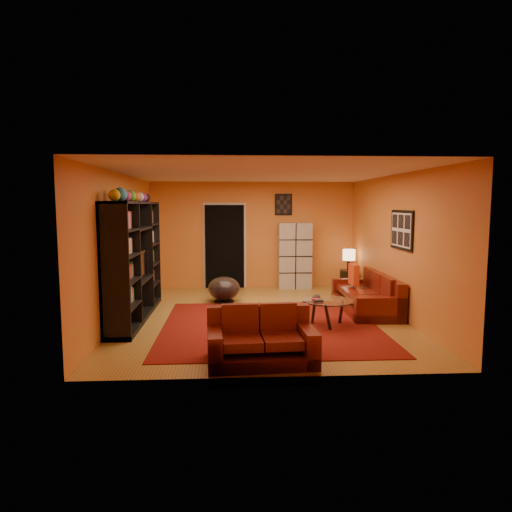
{
  "coord_description": "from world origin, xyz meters",
  "views": [
    {
      "loc": [
        -0.56,
        -8.22,
        2.05
      ],
      "look_at": [
        -0.09,
        0.1,
        1.11
      ],
      "focal_mm": 32.0,
      "sensor_mm": 36.0,
      "label": 1
    }
  ],
  "objects": [
    {
      "name": "sofa",
      "position": [
        2.14,
        0.35,
        0.29
      ],
      "size": [
        0.94,
        2.18,
        0.85
      ],
      "rotation": [
        0.0,
        0.0,
        -0.03
      ],
      "color": "#54110B",
      "rests_on": "rug"
    },
    {
      "name": "ceiling",
      "position": [
        0.0,
        0.0,
        2.6
      ],
      "size": [
        6.0,
        6.0,
        0.0
      ],
      "primitive_type": "plane",
      "rotation": [
        3.14,
        0.0,
        0.0
      ],
      "color": "white",
      "rests_on": "wall_back"
    },
    {
      "name": "tv",
      "position": [
        -2.23,
        -0.03,
        0.97
      ],
      "size": [
        0.88,
        0.12,
        0.51
      ],
      "primitive_type": "imported",
      "rotation": [
        0.0,
        0.0,
        1.57
      ],
      "color": "black",
      "rests_on": "entertainment_unit"
    },
    {
      "name": "wall_art_right",
      "position": [
        2.48,
        -0.3,
        1.6
      ],
      "size": [
        0.03,
        1.0,
        0.7
      ],
      "primitive_type": "cube",
      "color": "black",
      "rests_on": "wall_right"
    },
    {
      "name": "loveseat",
      "position": [
        -0.17,
        -2.42,
        0.29
      ],
      "size": [
        1.43,
        0.91,
        0.85
      ],
      "rotation": [
        0.0,
        0.0,
        1.63
      ],
      "color": "#54110B",
      "rests_on": "rug"
    },
    {
      "name": "wall_left",
      "position": [
        -2.5,
        0.0,
        1.3
      ],
      "size": [
        0.0,
        6.0,
        6.0
      ],
      "primitive_type": "plane",
      "rotation": [
        1.57,
        0.0,
        1.57
      ],
      "color": "orange",
      "rests_on": "floor"
    },
    {
      "name": "throw_pillow",
      "position": [
        1.95,
        0.84,
        0.63
      ],
      "size": [
        0.12,
        0.42,
        0.42
      ],
      "primitive_type": "cube",
      "color": "#E04418",
      "rests_on": "sofa"
    },
    {
      "name": "rug",
      "position": [
        0.1,
        -0.7,
        0.01
      ],
      "size": [
        3.6,
        3.6,
        0.01
      ],
      "primitive_type": "cube",
      "color": "#5A0F0A",
      "rests_on": "floor"
    },
    {
      "name": "wall_back",
      "position": [
        0.0,
        3.0,
        1.3
      ],
      "size": [
        6.0,
        0.0,
        6.0
      ],
      "primitive_type": "plane",
      "rotation": [
        1.57,
        0.0,
        0.0
      ],
      "color": "orange",
      "rests_on": "floor"
    },
    {
      "name": "doorway",
      "position": [
        -0.7,
        2.96,
        1.02
      ],
      "size": [
        0.95,
        0.1,
        2.04
      ],
      "primitive_type": "cube",
      "color": "black",
      "rests_on": "floor"
    },
    {
      "name": "storage_cabinet",
      "position": [
        1.02,
        2.8,
        0.8
      ],
      "size": [
        0.81,
        0.37,
        1.61
      ],
      "primitive_type": "cube",
      "rotation": [
        0.0,
        0.0,
        0.02
      ],
      "color": "#B6B2A8",
      "rests_on": "floor"
    },
    {
      "name": "side_table",
      "position": [
        2.25,
        2.37,
        0.25
      ],
      "size": [
        0.49,
        0.49,
        0.5
      ],
      "primitive_type": "cube",
      "rotation": [
        0.0,
        0.0,
        -0.26
      ],
      "color": "black",
      "rests_on": "floor"
    },
    {
      "name": "floor",
      "position": [
        0.0,
        0.0,
        0.0
      ],
      "size": [
        6.0,
        6.0,
        0.0
      ],
      "primitive_type": "plane",
      "color": "olive",
      "rests_on": "ground"
    },
    {
      "name": "bowl_chair",
      "position": [
        -0.7,
        1.23,
        0.29
      ],
      "size": [
        0.66,
        0.66,
        0.54
      ],
      "color": "black",
      "rests_on": "floor"
    },
    {
      "name": "wall_art_back",
      "position": [
        0.75,
        2.98,
        2.05
      ],
      "size": [
        0.42,
        0.03,
        0.52
      ],
      "primitive_type": "cube",
      "color": "black",
      "rests_on": "wall_back"
    },
    {
      "name": "wall_front",
      "position": [
        0.0,
        -3.0,
        1.3
      ],
      "size": [
        6.0,
        0.0,
        6.0
      ],
      "primitive_type": "plane",
      "rotation": [
        -1.57,
        0.0,
        0.0
      ],
      "color": "orange",
      "rests_on": "floor"
    },
    {
      "name": "coffee_table",
      "position": [
        1.07,
        -0.75,
        0.4
      ],
      "size": [
        0.87,
        0.87,
        0.44
      ],
      "rotation": [
        0.0,
        0.0,
        0.33
      ],
      "color": "silver",
      "rests_on": "floor"
    },
    {
      "name": "wall_right",
      "position": [
        2.5,
        0.0,
        1.3
      ],
      "size": [
        0.0,
        6.0,
        6.0
      ],
      "primitive_type": "plane",
      "rotation": [
        1.57,
        0.0,
        -1.57
      ],
      "color": "orange",
      "rests_on": "floor"
    },
    {
      "name": "entertainment_unit",
      "position": [
        -2.27,
        0.0,
        1.05
      ],
      "size": [
        0.45,
        3.0,
        2.1
      ],
      "primitive_type": "cube",
      "color": "black",
      "rests_on": "floor"
    },
    {
      "name": "table_lamp",
      "position": [
        2.25,
        2.37,
        0.85
      ],
      "size": [
        0.3,
        0.3,
        0.49
      ],
      "color": "black",
      "rests_on": "side_table"
    }
  ]
}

